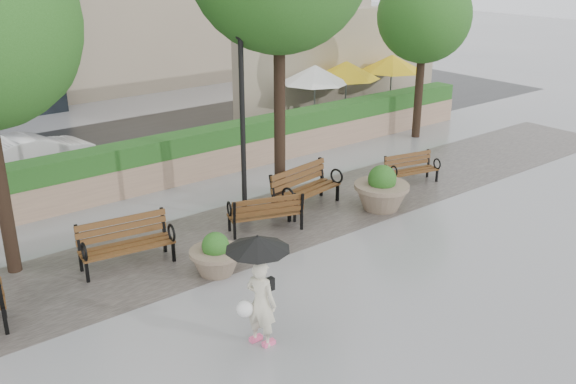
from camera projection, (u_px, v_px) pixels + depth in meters
ground at (333, 279)px, 12.80m from camera, size 100.00×100.00×0.00m
cobble_strip at (247, 230)px, 15.00m from camera, size 28.00×3.20×0.01m
hedge_wall at (164, 161)px, 17.70m from camera, size 24.00×0.80×1.35m
cafe_wall at (344, 62)px, 24.91m from camera, size 10.00×0.60×4.00m
cafe_hedge at (373, 114)px, 23.56m from camera, size 8.00×0.50×0.90m
asphalt_street at (107, 151)px, 20.86m from camera, size 40.00×7.00×0.00m
bench_1 at (127, 253)px, 13.21m from camera, size 1.97×1.01×1.01m
bench_2 at (266, 220)px, 14.89m from camera, size 1.81×1.19×0.91m
bench_3 at (306, 197)px, 16.16m from camera, size 2.06×1.09×1.05m
bench_4 at (411, 175)px, 17.90m from camera, size 1.62×0.92×0.82m
planter_left at (216, 258)px, 12.91m from camera, size 1.07×1.07×0.90m
planter_right at (381, 192)px, 16.08m from camera, size 1.38×1.38×1.16m
lamppost at (243, 140)px, 14.87m from camera, size 0.28×0.28×4.52m
tree_2 at (425, 18)px, 21.11m from camera, size 3.22×3.09×5.65m
patio_umb_white at (315, 74)px, 22.63m from camera, size 2.50×2.50×2.30m
patio_umb_yellow_a at (346, 70)px, 23.42m from camera, size 2.50×2.50×2.30m
patio_umb_yellow_b at (392, 63)px, 24.80m from camera, size 2.50×2.50×2.30m
car_right at (31, 155)px, 18.46m from camera, size 3.79×1.80×1.20m
pedestrian at (259, 280)px, 10.34m from camera, size 1.06×1.06×1.94m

